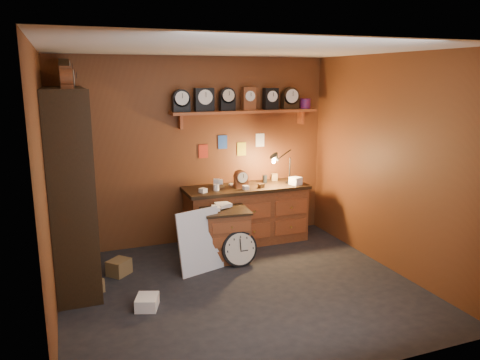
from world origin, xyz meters
name	(u,v)px	position (x,y,z in m)	size (l,w,h in m)	color
floor	(241,289)	(0.00, 0.00, 0.00)	(4.00, 4.00, 0.00)	black
room_shell	(242,141)	(0.04, 0.11, 1.72)	(4.02, 3.62, 2.71)	brown
shelving_unit	(67,179)	(-1.79, 0.98, 1.25)	(0.47, 1.60, 2.58)	black
workbench	(246,211)	(0.65, 1.47, 0.47)	(1.83, 0.66, 1.36)	brown
low_cabinet	(226,232)	(0.13, 0.92, 0.38)	(0.65, 0.56, 0.79)	brown
big_round_clock	(239,249)	(0.23, 0.66, 0.23)	(0.47, 0.16, 0.47)	black
white_panel	(201,271)	(-0.29, 0.67, 0.00)	(0.61, 0.03, 0.82)	silver
mini_fridge	(200,234)	(-0.09, 1.39, 0.23)	(0.48, 0.50, 0.46)	silver
floor_box_a	(90,286)	(-1.65, 0.54, 0.08)	(0.26, 0.22, 0.16)	brown
floor_box_b	(147,302)	(-1.10, -0.07, 0.07)	(0.22, 0.27, 0.13)	white
floor_box_c	(119,267)	(-1.28, 0.93, 0.10)	(0.26, 0.21, 0.19)	brown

